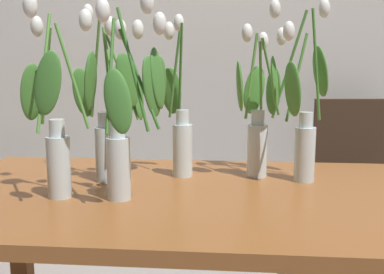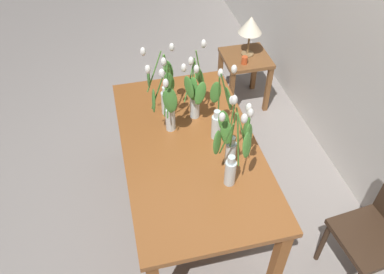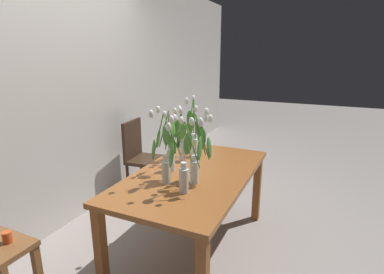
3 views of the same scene
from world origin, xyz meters
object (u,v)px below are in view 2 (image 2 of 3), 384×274
(side_table, at_px, (245,67))
(tulip_vase_2, at_px, (167,109))
(tulip_vase_1, at_px, (164,90))
(tulip_vase_4, at_px, (195,94))
(table_lamp, at_px, (251,26))
(tulip_vase_3, at_px, (219,115))
(pillar_candle, at_px, (244,60))
(tulip_vase_0, at_px, (235,141))
(dining_table, at_px, (190,155))
(tulip_vase_5, at_px, (230,157))

(side_table, bearing_deg, tulip_vase_2, -41.74)
(tulip_vase_1, height_order, tulip_vase_4, tulip_vase_4)
(side_table, xyz_separation_m, table_lamp, (-0.02, 0.02, 0.42))
(tulip_vase_3, height_order, pillar_candle, tulip_vase_3)
(tulip_vase_0, bearing_deg, dining_table, -132.68)
(tulip_vase_1, bearing_deg, tulip_vase_3, 44.84)
(tulip_vase_1, height_order, pillar_candle, tulip_vase_1)
(tulip_vase_3, xyz_separation_m, pillar_candle, (-1.06, 0.58, -0.33))
(tulip_vase_3, distance_m, tulip_vase_5, 0.41)
(tulip_vase_3, bearing_deg, dining_table, -73.38)
(tulip_vase_1, bearing_deg, tulip_vase_2, -4.70)
(side_table, relative_size, pillar_candle, 7.33)
(side_table, height_order, table_lamp, table_lamp)
(dining_table, relative_size, tulip_vase_5, 2.72)
(side_table, bearing_deg, table_lamp, 140.94)
(dining_table, bearing_deg, side_table, 145.71)
(tulip_vase_0, height_order, tulip_vase_5, tulip_vase_5)
(table_lamp, bearing_deg, tulip_vase_2, -41.69)
(tulip_vase_0, xyz_separation_m, tulip_vase_4, (-0.48, -0.13, 0.03))
(tulip_vase_3, distance_m, pillar_candle, 1.25)
(table_lamp, xyz_separation_m, pillar_candle, (0.14, -0.08, -0.27))
(tulip_vase_3, relative_size, table_lamp, 1.39)
(tulip_vase_3, bearing_deg, tulip_vase_4, -151.25)
(table_lamp, height_order, pillar_candle, table_lamp)
(tulip_vase_0, xyz_separation_m, tulip_vase_2, (-0.37, -0.34, 0.01))
(dining_table, height_order, tulip_vase_5, tulip_vase_5)
(pillar_candle, bearing_deg, side_table, 152.35)
(tulip_vase_5, bearing_deg, pillar_candle, 156.96)
(side_table, bearing_deg, pillar_candle, -27.65)
(table_lamp, bearing_deg, dining_table, -34.38)
(dining_table, bearing_deg, tulip_vase_4, 160.19)
(tulip_vase_3, height_order, tulip_vase_5, tulip_vase_5)
(tulip_vase_1, xyz_separation_m, tulip_vase_2, (0.21, -0.02, -0.00))
(tulip_vase_5, bearing_deg, table_lamp, 156.34)
(tulip_vase_3, bearing_deg, tulip_vase_5, -6.83)
(tulip_vase_5, bearing_deg, tulip_vase_2, -151.69)
(tulip_vase_1, relative_size, tulip_vase_5, 0.95)
(side_table, bearing_deg, tulip_vase_5, -23.38)
(tulip_vase_2, distance_m, tulip_vase_3, 0.34)
(dining_table, relative_size, tulip_vase_3, 2.89)
(tulip_vase_0, distance_m, tulip_vase_1, 0.67)
(tulip_vase_4, bearing_deg, tulip_vase_3, 28.75)
(tulip_vase_5, bearing_deg, tulip_vase_3, 173.17)
(tulip_vase_3, xyz_separation_m, side_table, (-1.17, 0.64, -0.49))
(tulip_vase_5, xyz_separation_m, table_lamp, (-1.61, 0.70, -0.10))
(tulip_vase_3, bearing_deg, pillar_candle, 151.49)
(tulip_vase_2, relative_size, tulip_vase_3, 1.04)
(tulip_vase_2, xyz_separation_m, tulip_vase_3, (0.10, 0.32, -0.03))
(tulip_vase_0, xyz_separation_m, table_lamp, (-1.47, 0.63, -0.08))
(tulip_vase_1, xyz_separation_m, table_lamp, (-0.89, 0.96, -0.10))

